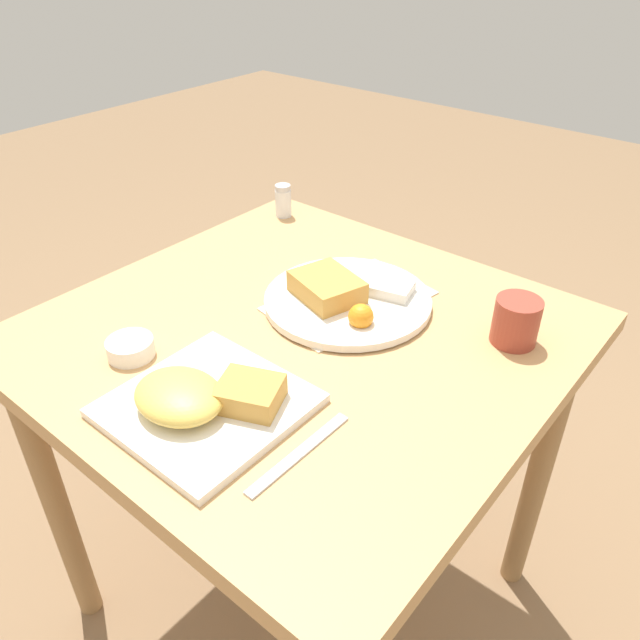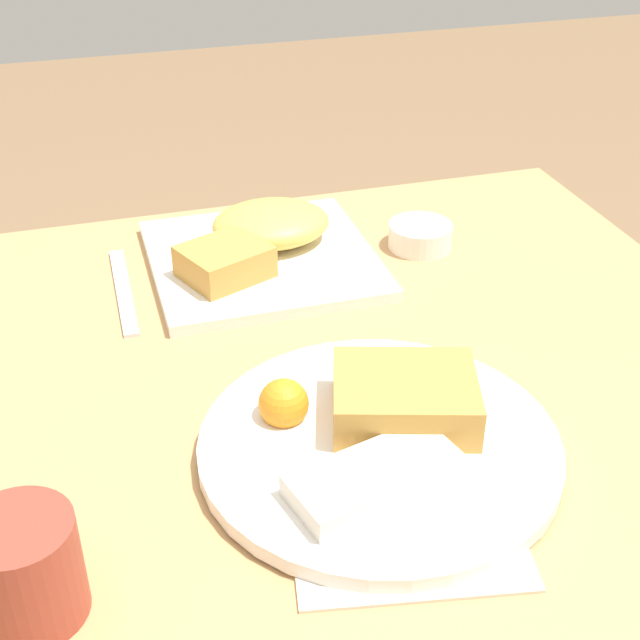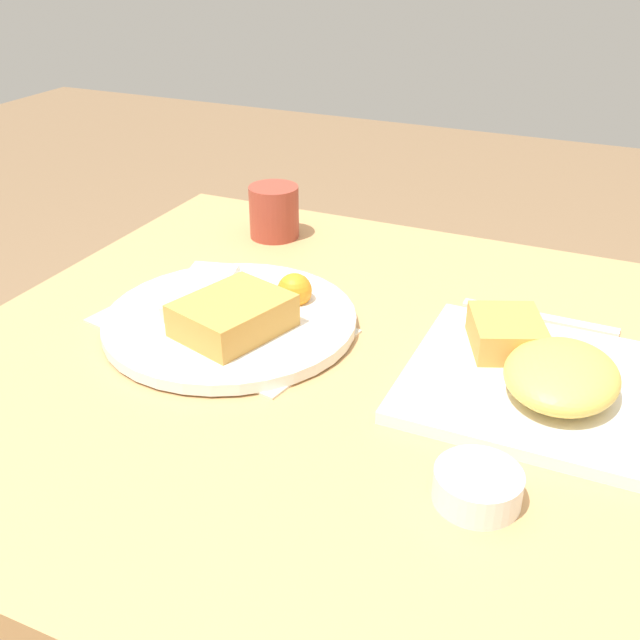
# 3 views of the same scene
# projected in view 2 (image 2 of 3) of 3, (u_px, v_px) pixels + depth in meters

# --- Properties ---
(dining_table) EXTENTS (0.84, 0.83, 0.76)m
(dining_table) POSITION_uv_depth(u_px,v_px,m) (351.00, 459.00, 0.90)
(dining_table) COLOR tan
(dining_table) RESTS_ON ground_plane
(menu_card) EXTENTS (0.23, 0.32, 0.00)m
(menu_card) POSITION_uv_depth(u_px,v_px,m) (388.00, 461.00, 0.74)
(menu_card) COLOR beige
(menu_card) RESTS_ON dining_table
(plate_square_near) EXTENTS (0.25, 0.25, 0.06)m
(plate_square_near) POSITION_uv_depth(u_px,v_px,m) (261.00, 246.00, 1.03)
(plate_square_near) COLOR white
(plate_square_near) RESTS_ON dining_table
(plate_oval_far) EXTENTS (0.30, 0.30, 0.05)m
(plate_oval_far) POSITION_uv_depth(u_px,v_px,m) (381.00, 435.00, 0.75)
(plate_oval_far) COLOR white
(plate_oval_far) RESTS_ON menu_card
(sauce_ramekin) EXTENTS (0.08, 0.08, 0.03)m
(sauce_ramekin) POSITION_uv_depth(u_px,v_px,m) (420.00, 235.00, 1.07)
(sauce_ramekin) COLOR white
(sauce_ramekin) RESTS_ON dining_table
(butter_knife) EXTENTS (0.02, 0.19, 0.00)m
(butter_knife) POSITION_uv_depth(u_px,v_px,m) (123.00, 291.00, 0.98)
(butter_knife) COLOR silver
(butter_knife) RESTS_ON dining_table
(coffee_mug) EXTENTS (0.08, 0.08, 0.08)m
(coffee_mug) POSITION_uv_depth(u_px,v_px,m) (25.00, 570.00, 0.59)
(coffee_mug) COLOR #9E3D2D
(coffee_mug) RESTS_ON dining_table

